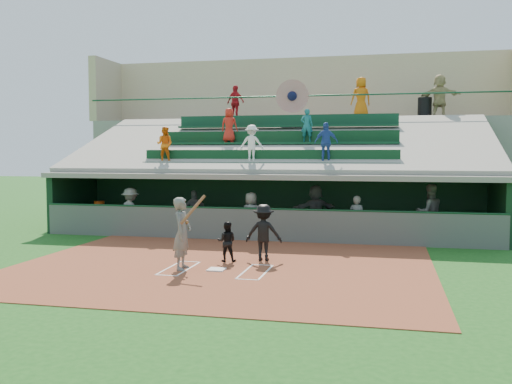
% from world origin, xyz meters
% --- Properties ---
extents(ground, '(100.00, 100.00, 0.00)m').
position_xyz_m(ground, '(0.00, 0.00, 0.00)').
color(ground, '#174C15').
rests_on(ground, ground).
extents(dirt_slab, '(11.00, 9.00, 0.02)m').
position_xyz_m(dirt_slab, '(0.00, 0.50, 0.01)').
color(dirt_slab, brown).
rests_on(dirt_slab, ground).
extents(home_plate, '(0.43, 0.43, 0.03)m').
position_xyz_m(home_plate, '(0.00, 0.00, 0.04)').
color(home_plate, silver).
rests_on(home_plate, dirt_slab).
extents(batters_box_chalk, '(2.65, 1.85, 0.01)m').
position_xyz_m(batters_box_chalk, '(0.00, 0.00, 0.02)').
color(batters_box_chalk, white).
rests_on(batters_box_chalk, dirt_slab).
extents(dugout_floor, '(16.00, 3.50, 0.04)m').
position_xyz_m(dugout_floor, '(0.00, 6.75, 0.02)').
color(dugout_floor, gray).
rests_on(dugout_floor, ground).
extents(concourse_slab, '(20.00, 3.00, 4.60)m').
position_xyz_m(concourse_slab, '(0.00, 13.50, 2.30)').
color(concourse_slab, gray).
rests_on(concourse_slab, ground).
extents(grandstand, '(20.40, 10.40, 7.80)m').
position_xyz_m(grandstand, '(-0.01, 10.51, 2.26)').
color(grandstand, '#535954').
rests_on(grandstand, ground).
extents(batter_at_plate, '(0.87, 0.77, 1.95)m').
position_xyz_m(batter_at_plate, '(-0.89, -0.10, 0.96)').
color(batter_at_plate, '#585A55').
rests_on(batter_at_plate, dirt_slab).
extents(catcher, '(0.59, 0.49, 1.11)m').
position_xyz_m(catcher, '(-0.06, 1.17, 0.58)').
color(catcher, black).
rests_on(catcher, dirt_slab).
extents(home_umpire, '(1.05, 0.64, 1.57)m').
position_xyz_m(home_umpire, '(0.90, 1.58, 0.81)').
color(home_umpire, black).
rests_on(home_umpire, dirt_slab).
extents(dugout_bench, '(13.05, 3.23, 0.40)m').
position_xyz_m(dugout_bench, '(-0.23, 8.07, 0.24)').
color(dugout_bench, brown).
rests_on(dugout_bench, dugout_floor).
extents(white_table, '(0.90, 0.73, 0.71)m').
position_xyz_m(white_table, '(-6.75, 6.37, 0.39)').
color(white_table, white).
rests_on(white_table, dugout_floor).
extents(water_cooler, '(0.40, 0.40, 0.40)m').
position_xyz_m(water_cooler, '(-6.67, 6.31, 0.95)').
color(water_cooler, '#D5460C').
rests_on(water_cooler, white_table).
extents(dugout_player_a, '(1.24, 0.95, 1.70)m').
position_xyz_m(dugout_player_a, '(-4.89, 5.31, 0.89)').
color(dugout_player_a, '#60645E').
rests_on(dugout_player_a, dugout_floor).
extents(dugout_player_b, '(1.00, 0.78, 1.59)m').
position_xyz_m(dugout_player_b, '(-2.76, 6.28, 0.83)').
color(dugout_player_b, '#575A55').
rests_on(dugout_player_b, dugout_floor).
extents(dugout_player_c, '(0.87, 0.65, 1.61)m').
position_xyz_m(dugout_player_c, '(-0.36, 5.39, 0.84)').
color(dugout_player_c, '#5D605B').
rests_on(dugout_player_c, dugout_floor).
extents(dugout_player_d, '(1.72, 1.33, 1.82)m').
position_xyz_m(dugout_player_d, '(1.72, 6.82, 0.95)').
color(dugout_player_d, '#525450').
rests_on(dugout_player_d, dugout_floor).
extents(dugout_player_e, '(0.64, 0.51, 1.55)m').
position_xyz_m(dugout_player_e, '(3.28, 5.47, 0.82)').
color(dugout_player_e, '#5D5F5A').
rests_on(dugout_player_e, dugout_floor).
extents(dugout_player_f, '(1.12, 0.99, 1.93)m').
position_xyz_m(dugout_player_f, '(5.68, 6.14, 1.01)').
color(dugout_player_f, '#51534F').
rests_on(dugout_player_f, dugout_floor).
extents(trash_bin, '(0.62, 0.62, 0.93)m').
position_xyz_m(trash_bin, '(5.89, 13.33, 5.07)').
color(trash_bin, black).
rests_on(trash_bin, concourse_slab).
extents(concourse_staff_a, '(1.06, 0.76, 1.67)m').
position_xyz_m(concourse_staff_a, '(-2.90, 12.84, 5.44)').
color(concourse_staff_a, red).
rests_on(concourse_staff_a, concourse_slab).
extents(concourse_staff_b, '(1.05, 0.87, 1.85)m').
position_xyz_m(concourse_staff_b, '(3.06, 12.56, 5.53)').
color(concourse_staff_b, orange).
rests_on(concourse_staff_b, concourse_slab).
extents(concourse_staff_c, '(1.87, 1.12, 1.92)m').
position_xyz_m(concourse_staff_c, '(6.51, 13.03, 5.56)').
color(concourse_staff_c, tan).
rests_on(concourse_staff_c, concourse_slab).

